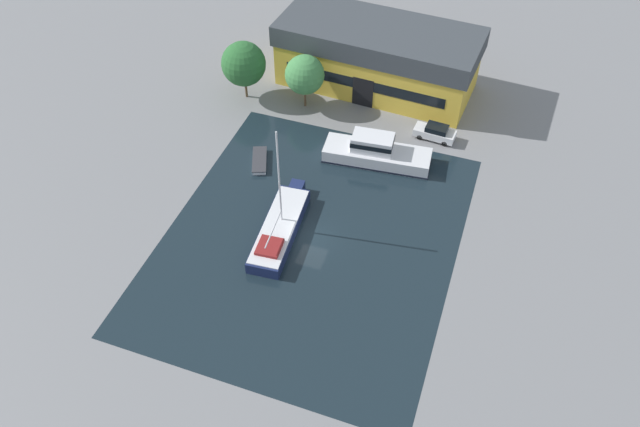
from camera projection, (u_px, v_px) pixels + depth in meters
ground_plane at (311, 239)px, 56.22m from camera, size 440.00×440.00×0.00m
water_canal at (311, 239)px, 56.22m from camera, size 25.55×31.16×0.01m
warehouse_building at (378, 56)px, 70.43m from camera, size 22.92×10.87×7.31m
quay_tree_near_building at (305, 75)px, 67.20m from camera, size 4.32×4.32×6.24m
quay_tree_by_water at (244, 64)px, 68.28m from camera, size 4.93×4.93×6.76m
parked_car at (435, 132)px, 65.49m from camera, size 4.43×2.03×1.67m
sailboat_moored at (280, 228)px, 56.22m from camera, size 3.76×11.50×11.23m
motor_cruiser at (376, 152)px, 62.83m from camera, size 11.13×4.35×3.11m
small_dinghy at (260, 161)px, 63.24m from camera, size 2.78×4.20×0.49m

